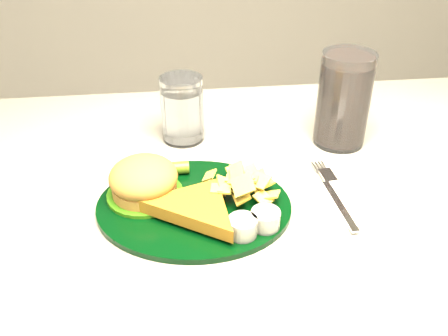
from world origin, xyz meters
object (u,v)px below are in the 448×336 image
(water_glass, at_px, (182,109))
(cola_glass, at_px, (344,100))
(fork_napkin, at_px, (338,202))
(dinner_plate, at_px, (193,191))

(water_glass, relative_size, cola_glass, 0.71)
(fork_napkin, bearing_deg, dinner_plate, 172.20)
(water_glass, distance_m, fork_napkin, 0.31)
(water_glass, height_order, cola_glass, cola_glass)
(fork_napkin, bearing_deg, cola_glass, 68.70)
(cola_glass, distance_m, fork_napkin, 0.20)
(dinner_plate, distance_m, fork_napkin, 0.21)
(water_glass, relative_size, fork_napkin, 0.74)
(dinner_plate, relative_size, cola_glass, 1.72)
(water_glass, bearing_deg, dinner_plate, -88.59)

